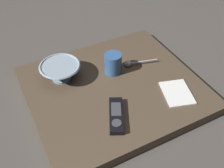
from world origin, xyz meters
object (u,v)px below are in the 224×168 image
tv_remote_near (116,115)px  teaspoon (130,63)px  coffee_mug (113,63)px  folded_napkin (177,93)px  cereal_bowl (61,71)px

tv_remote_near → teaspoon: bearing=-129.9°
coffee_mug → tv_remote_near: 0.25m
teaspoon → tv_remote_near: size_ratio=0.88×
coffee_mug → tv_remote_near: size_ratio=0.54×
teaspoon → folded_napkin: 0.24m
teaspoon → tv_remote_near: (0.19, 0.23, -0.00)m
cereal_bowl → teaspoon: size_ratio=1.16×
coffee_mug → folded_napkin: bearing=124.9°
coffee_mug → teaspoon: (-0.08, 0.00, -0.03)m
tv_remote_near → coffee_mug: bearing=-114.8°
cereal_bowl → folded_napkin: (-0.37, 0.29, -0.04)m
folded_napkin → teaspoon: bearing=-71.6°
cereal_bowl → coffee_mug: 0.21m
teaspoon → folded_napkin: (-0.08, 0.23, -0.01)m
teaspoon → folded_napkin: size_ratio=0.88×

